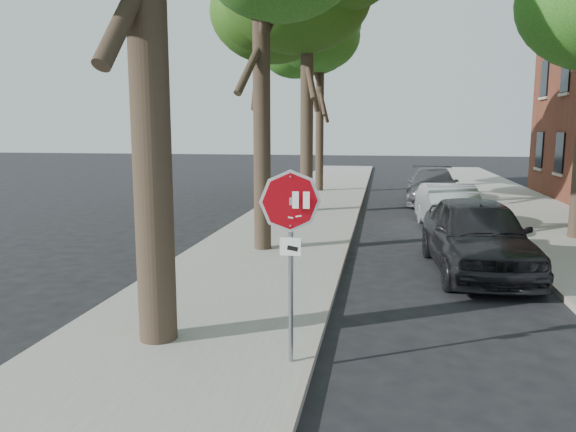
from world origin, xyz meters
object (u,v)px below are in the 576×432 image
(stop_sign, at_px, (291,229))
(car_c, at_px, (432,186))
(car_a, at_px, (477,235))
(car_b, at_px, (450,208))
(tree_far, at_px, (320,46))

(stop_sign, xyz_separation_m, car_c, (3.30, 17.88, -1.19))
(car_a, xyz_separation_m, car_b, (0.00, 5.31, -0.13))
(tree_far, relative_size, car_c, 1.78)
(car_c, bearing_deg, stop_sign, -96.70)
(stop_sign, bearing_deg, car_c, 79.54)
(car_b, distance_m, car_c, 6.70)
(tree_far, bearing_deg, stop_sign, -84.54)
(car_b, relative_size, car_c, 0.85)
(stop_sign, bearing_deg, tree_far, 95.46)
(car_a, bearing_deg, car_c, 86.47)
(stop_sign, bearing_deg, car_a, 60.67)
(car_a, distance_m, car_c, 12.00)
(stop_sign, distance_m, tree_far, 21.88)
(stop_sign, distance_m, car_c, 18.22)
(stop_sign, relative_size, car_b, 0.59)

